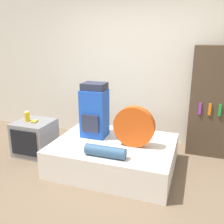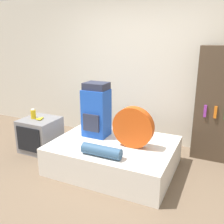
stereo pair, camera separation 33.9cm
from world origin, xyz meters
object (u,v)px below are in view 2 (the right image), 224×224
object	(u,v)px
backpack	(96,110)
sleeping_roll	(102,151)
canister	(33,114)
tent_bag	(133,127)
television	(40,135)

from	to	relation	value
backpack	sleeping_roll	size ratio (longest dim) A/B	1.54
canister	sleeping_roll	bearing A→B (deg)	-17.39
backpack	tent_bag	world-z (taller)	backpack
sleeping_roll	canister	xyz separation A→B (m)	(-1.52, 0.48, 0.16)
tent_bag	backpack	bearing A→B (deg)	165.94
backpack	television	xyz separation A→B (m)	(-1.02, -0.12, -0.52)
backpack	canister	bearing A→B (deg)	-173.44
sleeping_roll	television	distance (m)	1.51
sleeping_roll	television	size ratio (longest dim) A/B	0.92
television	backpack	bearing A→B (deg)	6.47
tent_bag	television	distance (m)	1.72
backpack	television	bearing A→B (deg)	-173.53
canister	tent_bag	bearing A→B (deg)	-1.13
tent_bag	sleeping_roll	size ratio (longest dim) A/B	1.07
television	tent_bag	bearing A→B (deg)	-1.66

